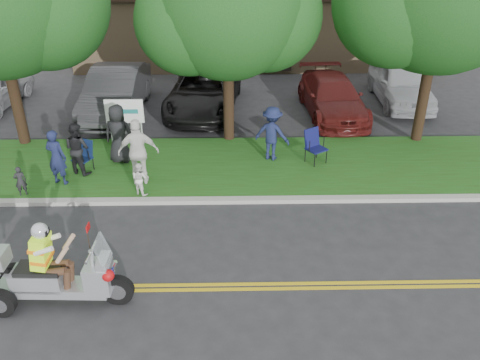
{
  "coord_description": "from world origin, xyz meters",
  "views": [
    {
      "loc": [
        0.57,
        -9.03,
        7.33
      ],
      "look_at": [
        0.78,
        2.0,
        1.28
      ],
      "focal_mm": 38.0,
      "sensor_mm": 36.0,
      "label": 1
    }
  ],
  "objects_px": {
    "trike_scooter": "(52,276)",
    "spectator_adult_mid": "(77,148)",
    "parked_car_left": "(116,92)",
    "spectator_adult_right": "(139,152)",
    "parked_car_far_right": "(401,83)",
    "lawn_chair_b": "(314,144)",
    "parked_car_mid": "(204,92)",
    "lawn_chair_a": "(84,154)",
    "parked_car_right": "(332,97)",
    "spectator_adult_left": "(56,157)"
  },
  "relations": [
    {
      "from": "lawn_chair_a",
      "to": "parked_car_right",
      "type": "xyz_separation_m",
      "value": [
        8.39,
        4.69,
        0.08
      ]
    },
    {
      "from": "spectator_adult_left",
      "to": "parked_car_right",
      "type": "bearing_deg",
      "value": -130.79
    },
    {
      "from": "spectator_adult_left",
      "to": "spectator_adult_right",
      "type": "height_order",
      "value": "spectator_adult_right"
    },
    {
      "from": "trike_scooter",
      "to": "parked_car_right",
      "type": "relative_size",
      "value": 0.59
    },
    {
      "from": "lawn_chair_b",
      "to": "parked_car_right",
      "type": "distance_m",
      "value": 4.44
    },
    {
      "from": "spectator_adult_right",
      "to": "parked_car_right",
      "type": "height_order",
      "value": "spectator_adult_right"
    },
    {
      "from": "spectator_adult_mid",
      "to": "parked_car_right",
      "type": "bearing_deg",
      "value": -122.44
    },
    {
      "from": "lawn_chair_a",
      "to": "spectator_adult_right",
      "type": "xyz_separation_m",
      "value": [
        1.82,
        -0.86,
        0.45
      ]
    },
    {
      "from": "lawn_chair_b",
      "to": "spectator_adult_right",
      "type": "distance_m",
      "value": 5.4
    },
    {
      "from": "lawn_chair_a",
      "to": "parked_car_far_right",
      "type": "height_order",
      "value": "parked_car_far_right"
    },
    {
      "from": "spectator_adult_mid",
      "to": "parked_car_far_right",
      "type": "distance_m",
      "value": 13.13
    },
    {
      "from": "trike_scooter",
      "to": "parked_car_left",
      "type": "height_order",
      "value": "trike_scooter"
    },
    {
      "from": "spectator_adult_mid",
      "to": "parked_car_left",
      "type": "xyz_separation_m",
      "value": [
        0.13,
        5.16,
        -0.02
      ]
    },
    {
      "from": "lawn_chair_b",
      "to": "trike_scooter",
      "type": "bearing_deg",
      "value": -167.88
    },
    {
      "from": "spectator_adult_mid",
      "to": "parked_car_mid",
      "type": "relative_size",
      "value": 0.28
    },
    {
      "from": "trike_scooter",
      "to": "spectator_adult_mid",
      "type": "bearing_deg",
      "value": 101.39
    },
    {
      "from": "lawn_chair_b",
      "to": "spectator_adult_left",
      "type": "xyz_separation_m",
      "value": [
        -7.59,
        -1.28,
        0.23
      ]
    },
    {
      "from": "parked_car_left",
      "to": "parked_car_far_right",
      "type": "xyz_separation_m",
      "value": [
        11.42,
        1.08,
        -0.06
      ]
    },
    {
      "from": "spectator_adult_left",
      "to": "lawn_chair_b",
      "type": "bearing_deg",
      "value": -152.91
    },
    {
      "from": "parked_car_right",
      "to": "parked_car_far_right",
      "type": "distance_m",
      "value": 3.34
    },
    {
      "from": "lawn_chair_b",
      "to": "spectator_adult_left",
      "type": "height_order",
      "value": "spectator_adult_left"
    },
    {
      "from": "spectator_adult_left",
      "to": "parked_car_far_right",
      "type": "xyz_separation_m",
      "value": [
        11.97,
        6.89,
        -0.11
      ]
    },
    {
      "from": "lawn_chair_a",
      "to": "spectator_adult_left",
      "type": "xyz_separation_m",
      "value": [
        -0.54,
        -0.83,
        0.29
      ]
    },
    {
      "from": "parked_car_left",
      "to": "parked_car_mid",
      "type": "height_order",
      "value": "parked_car_left"
    },
    {
      "from": "lawn_chair_a",
      "to": "parked_car_mid",
      "type": "xyz_separation_m",
      "value": [
        3.4,
        5.25,
        0.14
      ]
    },
    {
      "from": "parked_car_left",
      "to": "parked_car_right",
      "type": "height_order",
      "value": "parked_car_left"
    },
    {
      "from": "lawn_chair_b",
      "to": "parked_car_far_right",
      "type": "height_order",
      "value": "parked_car_far_right"
    },
    {
      "from": "trike_scooter",
      "to": "parked_car_far_right",
      "type": "height_order",
      "value": "trike_scooter"
    },
    {
      "from": "lawn_chair_a",
      "to": "spectator_adult_mid",
      "type": "xyz_separation_m",
      "value": [
        -0.12,
        -0.18,
        0.26
      ]
    },
    {
      "from": "parked_car_left",
      "to": "parked_car_mid",
      "type": "distance_m",
      "value": 3.4
    },
    {
      "from": "spectator_adult_left",
      "to": "spectator_adult_right",
      "type": "distance_m",
      "value": 2.36
    },
    {
      "from": "lawn_chair_b",
      "to": "parked_car_left",
      "type": "bearing_deg",
      "value": 114.36
    },
    {
      "from": "lawn_chair_b",
      "to": "parked_car_mid",
      "type": "bearing_deg",
      "value": 94.38
    },
    {
      "from": "lawn_chair_b",
      "to": "lawn_chair_a",
      "type": "bearing_deg",
      "value": 150.81
    },
    {
      "from": "spectator_adult_mid",
      "to": "parked_car_right",
      "type": "height_order",
      "value": "spectator_adult_mid"
    },
    {
      "from": "parked_car_left",
      "to": "parked_car_right",
      "type": "xyz_separation_m",
      "value": [
        8.37,
        -0.29,
        -0.16
      ]
    },
    {
      "from": "spectator_adult_left",
      "to": "parked_car_left",
      "type": "height_order",
      "value": "parked_car_left"
    },
    {
      "from": "spectator_adult_right",
      "to": "parked_car_mid",
      "type": "distance_m",
      "value": 6.31
    },
    {
      "from": "parked_car_mid",
      "to": "parked_car_far_right",
      "type": "distance_m",
      "value": 8.08
    },
    {
      "from": "spectator_adult_right",
      "to": "parked_car_left",
      "type": "height_order",
      "value": "spectator_adult_right"
    },
    {
      "from": "spectator_adult_left",
      "to": "parked_car_left",
      "type": "xyz_separation_m",
      "value": [
        0.55,
        5.81,
        -0.05
      ]
    },
    {
      "from": "parked_car_left",
      "to": "lawn_chair_a",
      "type": "bearing_deg",
      "value": -88.45
    },
    {
      "from": "lawn_chair_a",
      "to": "trike_scooter",
      "type": "bearing_deg",
      "value": -57.57
    },
    {
      "from": "spectator_adult_left",
      "to": "spectator_adult_mid",
      "type": "distance_m",
      "value": 0.77
    },
    {
      "from": "lawn_chair_b",
      "to": "spectator_adult_left",
      "type": "distance_m",
      "value": 7.7
    },
    {
      "from": "spectator_adult_right",
      "to": "parked_car_far_right",
      "type": "relative_size",
      "value": 0.41
    },
    {
      "from": "spectator_adult_mid",
      "to": "lawn_chair_a",
      "type": "bearing_deg",
      "value": -95.36
    },
    {
      "from": "parked_car_mid",
      "to": "spectator_adult_left",
      "type": "bearing_deg",
      "value": -117.88
    },
    {
      "from": "lawn_chair_a",
      "to": "spectator_adult_mid",
      "type": "height_order",
      "value": "spectator_adult_mid"
    },
    {
      "from": "trike_scooter",
      "to": "parked_car_mid",
      "type": "distance_m",
      "value": 11.35
    }
  ]
}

